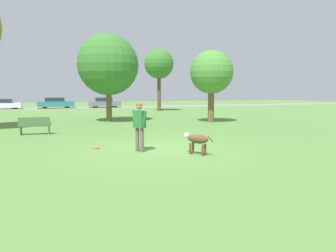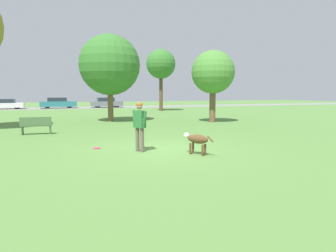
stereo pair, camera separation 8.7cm
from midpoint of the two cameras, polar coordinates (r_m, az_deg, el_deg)
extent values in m
plane|color=#56843D|center=(10.50, -2.50, -4.53)|extent=(120.00, 120.00, 0.00)
cube|color=gray|center=(42.12, -17.07, 3.33)|extent=(120.00, 6.00, 0.01)
cylinder|color=#665B4C|center=(10.04, -5.22, -2.68)|extent=(0.18, 0.18, 0.82)
cylinder|color=#665B4C|center=(10.20, -6.10, -2.55)|extent=(0.18, 0.18, 0.82)
cube|color=#2D7038|center=(10.03, -5.70, 1.33)|extent=(0.38, 0.47, 0.58)
cylinder|color=#2D7038|center=(9.87, -4.78, 1.26)|extent=(0.18, 0.23, 0.59)
cylinder|color=#2D7038|center=(10.20, -6.60, 1.40)|extent=(0.18, 0.23, 0.59)
sphere|color=#A87A5B|center=(10.01, -5.73, 3.76)|extent=(0.28, 0.28, 0.20)
cylinder|color=#D15B19|center=(10.00, -5.74, 4.17)|extent=(0.29, 0.29, 0.06)
ellipsoid|color=brown|center=(9.60, 5.45, -2.49)|extent=(0.63, 0.79, 0.29)
ellipsoid|color=white|center=(9.72, 4.42, -2.68)|extent=(0.26, 0.24, 0.16)
sphere|color=white|center=(9.83, 3.30, -1.80)|extent=(0.25, 0.25, 0.19)
cylinder|color=brown|center=(9.71, 4.02, -4.33)|extent=(0.10, 0.10, 0.36)
cylinder|color=brown|center=(9.85, 4.54, -4.19)|extent=(0.10, 0.10, 0.36)
cylinder|color=brown|center=(9.47, 6.35, -4.63)|extent=(0.10, 0.10, 0.36)
cylinder|color=brown|center=(9.61, 6.84, -4.48)|extent=(0.10, 0.10, 0.36)
cylinder|color=brown|center=(9.36, 7.81, -2.48)|extent=(0.15, 0.21, 0.19)
cylinder|color=#E52366|center=(11.00, -13.71, -4.16)|extent=(0.27, 0.27, 0.02)
torus|color=#E52366|center=(11.00, -13.71, -4.16)|extent=(0.27, 0.27, 0.02)
cylinder|color=brown|center=(21.18, -11.29, 3.99)|extent=(0.38, 0.38, 2.34)
sphere|color=#38752D|center=(21.25, -11.45, 11.35)|extent=(4.14, 4.14, 4.14)
cylinder|color=brown|center=(20.56, 8.07, 3.92)|extent=(0.41, 0.41, 2.29)
sphere|color=#4C8938|center=(20.59, 8.17, 10.15)|extent=(2.90, 2.90, 2.90)
cylinder|color=brown|center=(33.62, -1.79, 6.30)|extent=(0.40, 0.40, 3.97)
sphere|color=#38752D|center=(33.77, -1.81, 11.74)|extent=(3.25, 3.25, 3.25)
cube|color=white|center=(42.23, -28.80, 3.49)|extent=(3.95, 1.93, 0.57)
cube|color=#232D38|center=(42.24, -28.99, 4.19)|extent=(2.07, 1.63, 0.48)
cylinder|color=black|center=(42.87, -27.08, 3.34)|extent=(0.58, 0.21, 0.57)
cylinder|color=black|center=(41.29, -27.34, 3.24)|extent=(0.58, 0.21, 0.57)
cube|color=teal|center=(41.87, -20.64, 3.95)|extent=(4.58, 1.81, 0.68)
cube|color=#232D38|center=(41.85, -20.86, 4.74)|extent=(2.39, 1.51, 0.49)
cylinder|color=black|center=(42.68, -18.85, 3.73)|extent=(0.65, 0.22, 0.64)
cylinder|color=black|center=(41.24, -18.69, 3.66)|extent=(0.65, 0.22, 0.64)
cylinder|color=black|center=(42.56, -22.50, 3.58)|extent=(0.65, 0.22, 0.64)
cylinder|color=black|center=(41.12, -22.48, 3.50)|extent=(0.65, 0.22, 0.64)
cube|color=slate|center=(42.17, -12.05, 4.19)|extent=(4.26, 1.83, 0.65)
cube|color=#232D38|center=(42.14, -12.23, 4.97)|extent=(2.22, 1.56, 0.50)
cylinder|color=black|center=(43.15, -10.53, 3.96)|extent=(0.61, 0.21, 0.61)
cylinder|color=black|center=(41.64, -10.14, 3.89)|extent=(0.61, 0.21, 0.61)
cylinder|color=black|center=(42.77, -13.88, 3.86)|extent=(0.61, 0.21, 0.61)
cylinder|color=black|center=(41.25, -13.62, 3.79)|extent=(0.61, 0.21, 0.61)
cube|color=#4C6B42|center=(15.65, -24.16, 0.03)|extent=(1.43, 0.51, 0.05)
cube|color=#4C6B42|center=(15.45, -24.28, 0.79)|extent=(1.40, 0.16, 0.40)
cube|color=#4C6B42|center=(15.76, -26.36, -0.84)|extent=(0.09, 0.36, 0.39)
cube|color=#4C6B42|center=(15.60, -21.87, -0.70)|extent=(0.09, 0.36, 0.39)
camera|label=1|loc=(0.04, -90.25, -0.03)|focal=32.00mm
camera|label=2|loc=(0.04, 89.75, 0.03)|focal=32.00mm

